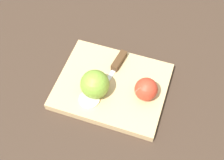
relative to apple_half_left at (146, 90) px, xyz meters
The scene contains 6 objects.
ground_plane 0.12m from the apple_half_left, ahead, with size 4.00×4.00×0.00m, color #38281E.
cutting_board 0.11m from the apple_half_left, ahead, with size 0.33×0.28×0.02m.
apple_half_left is the anchor object (origin of this frame).
apple_half_right 0.14m from the apple_half_left, 17.45° to the left, with size 0.08×0.08×0.08m.
knife 0.14m from the apple_half_left, 33.02° to the right, with size 0.03×0.17×0.02m.
apple_slice 0.16m from the apple_half_left, 27.77° to the left, with size 0.06×0.06×0.01m.
Camera 1 is at (-0.19, 0.46, 0.78)m, focal length 50.00 mm.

